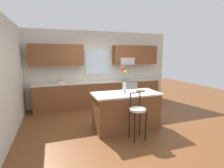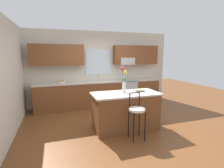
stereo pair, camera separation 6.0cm
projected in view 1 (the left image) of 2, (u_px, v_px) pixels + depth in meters
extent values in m
plane|color=brown|center=(117.00, 123.00, 4.78)|extent=(14.00, 14.00, 0.00)
cube|color=beige|center=(9.00, 77.00, 4.00)|extent=(0.12, 4.60, 2.70)
cube|color=beige|center=(97.00, 68.00, 6.47)|extent=(5.60, 0.12, 2.70)
cube|color=brown|center=(57.00, 55.00, 5.70)|extent=(1.73, 0.34, 0.70)
cube|color=brown|center=(135.00, 55.00, 6.63)|extent=(1.73, 0.34, 0.70)
cube|color=silver|center=(98.00, 62.00, 6.36)|extent=(0.93, 0.03, 0.90)
cube|color=#B7BABC|center=(126.00, 61.00, 6.52)|extent=(0.56, 0.36, 0.26)
cube|color=brown|center=(100.00, 94.00, 6.28)|extent=(4.50, 0.60, 0.88)
cube|color=beige|center=(100.00, 82.00, 6.21)|extent=(4.56, 0.64, 0.04)
cube|color=#B7BABC|center=(99.00, 83.00, 6.21)|extent=(0.54, 0.38, 0.11)
cylinder|color=#B7BABC|center=(98.00, 78.00, 6.32)|extent=(0.02, 0.02, 0.22)
cylinder|color=#B7BABC|center=(99.00, 75.00, 6.25)|extent=(0.02, 0.12, 0.02)
cube|color=#B7BABC|center=(127.00, 92.00, 6.60)|extent=(0.60, 0.60, 0.92)
cube|color=black|center=(130.00, 95.00, 6.33)|extent=(0.52, 0.02, 0.40)
cylinder|color=#B7BABC|center=(130.00, 88.00, 6.26)|extent=(0.50, 0.02, 0.02)
cube|color=brown|center=(126.00, 111.00, 4.38)|extent=(1.60, 0.73, 0.88)
cube|color=beige|center=(126.00, 94.00, 4.31)|extent=(1.68, 0.81, 0.04)
cylinder|color=black|center=(135.00, 128.00, 3.65)|extent=(0.02, 0.02, 0.66)
cylinder|color=black|center=(146.00, 126.00, 3.74)|extent=(0.02, 0.02, 0.66)
cylinder|color=black|center=(129.00, 123.00, 3.90)|extent=(0.02, 0.02, 0.66)
cylinder|color=black|center=(140.00, 122.00, 3.99)|extent=(0.02, 0.02, 0.66)
cylinder|color=silver|center=(138.00, 109.00, 3.76)|extent=(0.36, 0.36, 0.05)
cylinder|color=black|center=(130.00, 100.00, 3.82)|extent=(0.02, 0.02, 0.32)
cylinder|color=black|center=(140.00, 99.00, 3.89)|extent=(0.02, 0.02, 0.32)
cylinder|color=black|center=(135.00, 93.00, 3.83)|extent=(0.23, 0.02, 0.02)
cylinder|color=silver|center=(124.00, 88.00, 4.31)|extent=(0.09, 0.09, 0.26)
cylinder|color=#3D722D|center=(126.00, 81.00, 4.30)|extent=(0.01, 0.01, 0.44)
sphere|color=yellow|center=(126.00, 72.00, 4.26)|extent=(0.08, 0.08, 0.08)
cylinder|color=#3D722D|center=(123.00, 79.00, 4.27)|extent=(0.01, 0.01, 0.53)
sphere|color=red|center=(123.00, 68.00, 4.22)|extent=(0.09, 0.09, 0.09)
cube|color=brown|center=(140.00, 91.00, 4.48)|extent=(0.20, 0.15, 0.03)
cylinder|color=silver|center=(61.00, 82.00, 5.76)|extent=(0.24, 0.24, 0.06)
sphere|color=orange|center=(63.00, 80.00, 5.77)|extent=(0.07, 0.07, 0.07)
sphere|color=orange|center=(59.00, 80.00, 5.73)|extent=(0.07, 0.07, 0.07)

